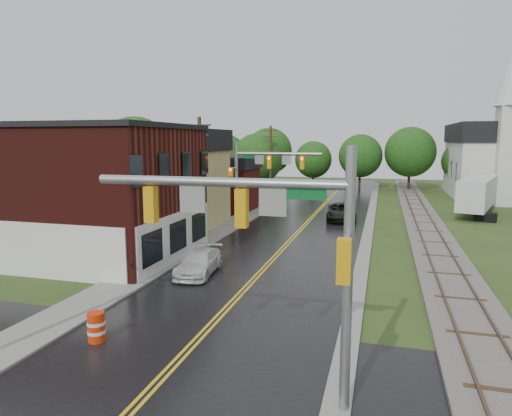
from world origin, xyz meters
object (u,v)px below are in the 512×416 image
at_px(traffic_signal_near, 269,229).
at_px(pickup_white, 199,263).
at_px(tree_left_e, 258,160).
at_px(utility_pole_c, 271,162).
at_px(suv_dark, 341,212).
at_px(brick_building, 75,190).
at_px(utility_pole_b, 200,175).
at_px(tree_left_b, 137,156).
at_px(construction_barrel, 96,327).
at_px(church, 497,152).
at_px(traffic_signal_far, 261,168).
at_px(semi_trailer, 478,193).
at_px(tree_left_a, 52,167).
at_px(tree_left_c, 203,164).

height_order(traffic_signal_near, pickup_white, traffic_signal_near).
distance_m(traffic_signal_near, tree_left_e, 45.59).
bearing_deg(utility_pole_c, suv_dark, -50.96).
bearing_deg(brick_building, tree_left_e, 83.29).
bearing_deg(suv_dark, utility_pole_b, -138.20).
height_order(tree_left_b, construction_barrel, tree_left_b).
relative_size(church, utility_pole_b, 2.22).
xyz_separation_m(brick_building, utility_pole_c, (5.68, 29.00, 0.57)).
xyz_separation_m(brick_building, tree_left_e, (3.64, 30.90, 0.66)).
distance_m(suv_dark, pickup_white, 20.13).
distance_m(church, tree_left_e, 29.91).
height_order(traffic_signal_far, semi_trailer, traffic_signal_far).
distance_m(church, pickup_white, 47.23).
bearing_deg(pickup_white, church, 55.35).
height_order(church, traffic_signal_near, church).
bearing_deg(construction_barrel, traffic_signal_near, -15.99).
bearing_deg(tree_left_b, brick_building, -72.39).
relative_size(traffic_signal_near, tree_left_a, 0.85).
bearing_deg(tree_left_c, suv_dark, -25.00).
xyz_separation_m(traffic_signal_near, tree_left_e, (-12.32, 43.90, -0.16)).
bearing_deg(utility_pole_b, tree_left_a, -179.55).
bearing_deg(utility_pole_c, tree_left_e, 137.16).
bearing_deg(construction_barrel, church, 64.70).
bearing_deg(church, traffic_signal_far, -131.27).
relative_size(traffic_signal_near, tree_left_b, 0.76).
xyz_separation_m(church, tree_left_b, (-37.85, -21.84, -0.12)).
relative_size(church, traffic_signal_far, 2.72).
distance_m(traffic_signal_near, traffic_signal_far, 25.94).
distance_m(church, semi_trailer, 15.58).
height_order(traffic_signal_near, construction_barrel, traffic_signal_near).
bearing_deg(brick_building, utility_pole_c, 78.91).
height_order(church, utility_pole_c, church).
bearing_deg(pickup_white, utility_pole_b, 106.60).
xyz_separation_m(utility_pole_b, tree_left_e, (-2.05, 23.90, 0.09)).
xyz_separation_m(church, traffic_signal_near, (-16.53, -51.74, -0.87)).
height_order(utility_pole_b, suv_dark, utility_pole_b).
relative_size(tree_left_c, suv_dark, 1.36).
height_order(church, tree_left_b, church).
xyz_separation_m(brick_building, church, (32.48, 38.74, 1.68)).
distance_m(church, suv_dark, 28.06).
distance_m(brick_building, pickup_white, 10.14).
bearing_deg(traffic_signal_far, pickup_white, -88.91).
xyz_separation_m(tree_left_e, pickup_white, (5.65, -32.98, -4.17)).
distance_m(suv_dark, semi_trailer, 14.59).
distance_m(brick_building, traffic_signal_far, 15.03).
distance_m(brick_building, construction_barrel, 14.65).
bearing_deg(tree_left_c, tree_left_a, -108.43).
bearing_deg(church, brick_building, -129.98).
xyz_separation_m(suv_dark, pickup_white, (-6.03, -19.20, -0.14)).
height_order(tree_left_c, semi_trailer, tree_left_c).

